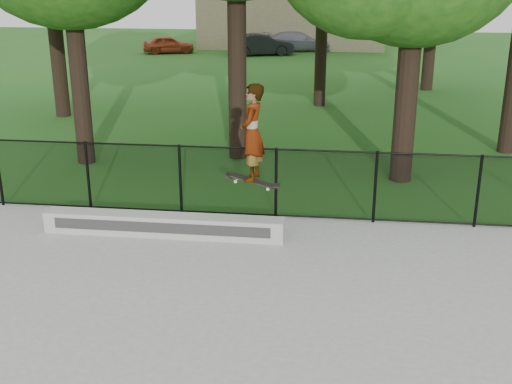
# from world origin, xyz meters

# --- Properties ---
(grind_ledge) EXTENTS (4.68, 0.40, 0.42)m
(grind_ledge) POSITION_xyz_m (-2.07, 4.70, 0.27)
(grind_ledge) COLOR #ABACA7
(grind_ledge) RESTS_ON concrete_slab
(car_a) EXTENTS (3.39, 2.22, 1.08)m
(car_a) POSITION_xyz_m (-9.34, 33.07, 0.54)
(car_a) COLOR #A13C1D
(car_a) RESTS_ON ground
(car_b) EXTENTS (3.73, 2.33, 1.27)m
(car_b) POSITION_xyz_m (-3.50, 32.83, 0.63)
(car_b) COLOR black
(car_b) RESTS_ON ground
(car_c) EXTENTS (4.19, 2.40, 1.25)m
(car_c) POSITION_xyz_m (-1.45, 35.28, 0.62)
(car_c) COLOR gray
(car_c) RESTS_ON ground
(skater_airborne) EXTENTS (0.82, 0.68, 1.97)m
(skater_airborne) POSITION_xyz_m (-0.33, 4.69, 2.13)
(skater_airborne) COLOR black
(skater_airborne) RESTS_ON ground
(chainlink_fence) EXTENTS (16.06, 0.06, 1.50)m
(chainlink_fence) POSITION_xyz_m (0.00, 5.90, 0.81)
(chainlink_fence) COLOR black
(chainlink_fence) RESTS_ON concrete_slab
(distant_building) EXTENTS (12.40, 6.40, 4.30)m
(distant_building) POSITION_xyz_m (-2.00, 38.00, 2.16)
(distant_building) COLOR tan
(distant_building) RESTS_ON ground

